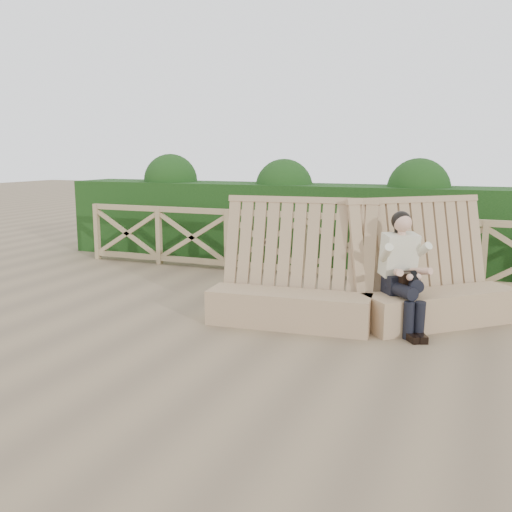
% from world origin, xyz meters
% --- Properties ---
extents(ground, '(60.00, 60.00, 0.00)m').
position_xyz_m(ground, '(0.00, 0.00, 0.00)').
color(ground, brown).
rests_on(ground, ground).
extents(bench, '(3.63, 2.13, 1.56)m').
position_xyz_m(bench, '(0.83, 1.16, 0.39)').
color(bench, '#9B8158').
rests_on(bench, ground).
extents(woman, '(0.71, 0.90, 1.41)m').
position_xyz_m(woman, '(1.29, 1.12, 0.75)').
color(woman, black).
rests_on(woman, ground).
extents(guardrail, '(10.10, 0.09, 1.10)m').
position_xyz_m(guardrail, '(0.00, 3.50, 0.55)').
color(guardrail, olive).
rests_on(guardrail, ground).
extents(hedge, '(12.00, 1.20, 1.50)m').
position_xyz_m(hedge, '(0.00, 4.70, 0.75)').
color(hedge, black).
rests_on(hedge, ground).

